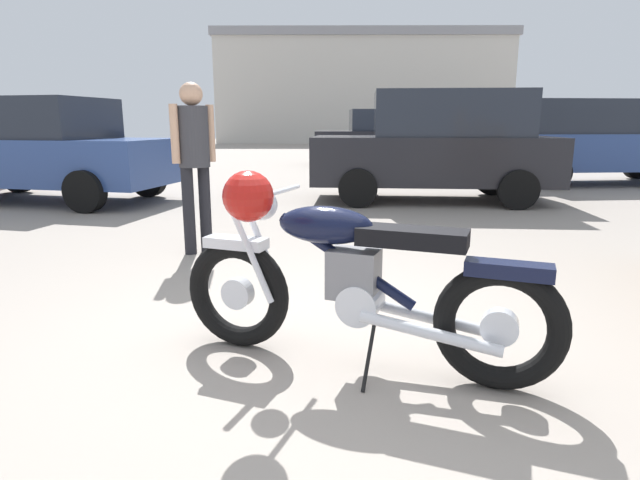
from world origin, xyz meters
TOP-DOWN VIEW (x-y plane):
  - ground_plane at (0.00, 0.00)m, footprint 80.00×80.00m
  - vintage_motorcycle at (0.14, -0.12)m, footprint 2.00×0.84m
  - bystander at (-1.30, 2.34)m, footprint 0.36×0.34m
  - dark_sedan_left at (5.59, 8.67)m, footprint 4.88×2.41m
  - red_hatchback_near at (-4.73, 5.74)m, footprint 4.45×2.51m
  - blue_hatchback_right at (1.46, 13.66)m, footprint 4.27×2.06m
  - white_estate_far at (1.72, 6.02)m, footprint 3.97×1.96m
  - industrial_building at (1.47, 35.69)m, footprint 18.73×12.44m

SIDE VIEW (x-z plane):
  - ground_plane at x=0.00m, z-range 0.00..0.00m
  - vintage_motorcycle at x=0.14m, z-range -0.04..1.03m
  - red_hatchback_near at x=-4.73m, z-range 0.00..1.67m
  - blue_hatchback_right at x=1.46m, z-range 0.00..1.67m
  - white_estate_far at x=1.72m, z-range 0.03..1.81m
  - dark_sedan_left at x=5.59m, z-range 0.07..1.81m
  - bystander at x=-1.30m, z-range 0.19..1.85m
  - industrial_building at x=1.47m, z-range 0.01..6.82m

